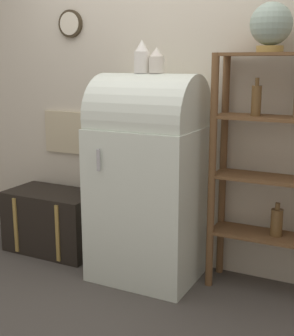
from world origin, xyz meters
name	(u,v)px	position (x,y,z in m)	size (l,w,h in m)	color
ground_plane	(133,287)	(0.00, 0.00, 0.00)	(12.00, 12.00, 0.00)	#4C4742
wall_back	(168,87)	(0.00, 0.57, 1.35)	(7.00, 0.09, 2.70)	beige
refrigerator	(148,175)	(0.00, 0.24, 0.75)	(0.73, 0.66, 1.45)	silver
suitcase_trunk	(54,221)	(-0.90, 0.29, 0.25)	(0.76, 0.44, 0.50)	black
shelf_unit	(273,161)	(0.83, 0.39, 0.90)	(0.78, 0.29, 1.58)	brown
globe	(271,25)	(0.77, 0.37, 1.74)	(0.26, 0.26, 0.30)	#AD8942
vase_left	(142,58)	(-0.06, 0.25, 1.56)	(0.11, 0.11, 0.22)	white
vase_center	(157,61)	(0.06, 0.24, 1.53)	(0.11, 0.11, 0.17)	silver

